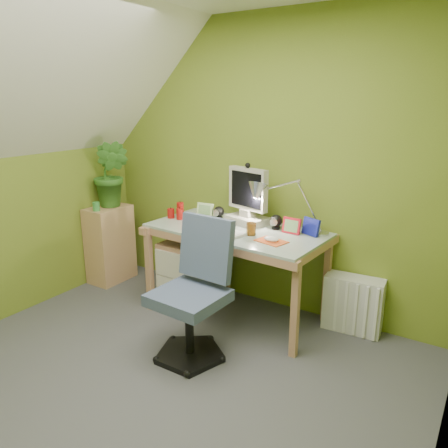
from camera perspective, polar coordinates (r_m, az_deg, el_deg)
The scene contains 20 objects.
floor at distance 2.91m, azimuth -11.46°, elevation -21.26°, with size 3.20×3.20×0.01m, color #4D4D52.
wall_back at distance 3.66m, azimuth 5.11°, elevation 7.48°, with size 3.20×0.01×2.40m, color olive.
desk at distance 3.59m, azimuth 1.56°, elevation -6.36°, with size 1.40×0.70×0.75m, color tan, non-canonical shape.
monitor at distance 3.54m, azimuth 3.15°, elevation 4.37°, with size 0.40×0.23×0.55m, color #B3B0A1, non-canonical shape.
speaker_left at distance 3.71m, azimuth -0.68°, elevation 1.47°, with size 0.09×0.09×0.11m, color black, non-canonical shape.
speaker_right at distance 3.46m, azimuth 6.82°, elevation 0.26°, with size 0.10×0.10×0.12m, color black, non-canonical shape.
keyboard at distance 3.39m, azimuth -0.77°, elevation -0.78°, with size 0.47×0.15×0.02m, color silver.
mousepad at distance 3.17m, azimuth 6.19°, elevation -2.24°, with size 0.22×0.15×0.01m, color #DA5422.
mouse at distance 3.16m, azimuth 6.20°, elevation -1.96°, with size 0.11×0.07×0.04m, color white.
amber_tumbler at distance 3.30m, azimuth 3.58°, elevation -0.66°, with size 0.07×0.07×0.09m, color #8A5314.
candle_cluster at distance 3.78m, azimuth -6.11°, elevation 1.76°, with size 0.17×0.15×0.13m, color #AA130E, non-canonical shape.
photo_frame_red at distance 3.36m, azimuth 8.82°, elevation -0.22°, with size 0.14×0.02×0.12m, color red.
photo_frame_blue at distance 3.35m, azimuth 11.29°, elevation -0.36°, with size 0.15×0.02×0.13m, color #151C94.
photo_frame_green at distance 3.77m, azimuth -2.50°, elevation 1.78°, with size 0.15×0.02×0.13m, color #BCDD98.
desk_lamp at distance 3.35m, azimuth 9.89°, elevation 3.95°, with size 0.57×0.24×0.61m, color silver, non-canonical shape.
side_ledge at distance 4.42m, azimuth -14.65°, elevation -2.54°, with size 0.28×0.42×0.74m, color tan.
potted_plant at distance 4.26m, azimuth -14.51°, elevation 6.33°, with size 0.35×0.28×0.63m, color #377125.
green_cup at distance 4.20m, azimuth -16.35°, elevation 2.21°, with size 0.06×0.06×0.08m, color green.
task_chair at distance 2.99m, azimuth -4.65°, elevation -9.34°, with size 0.52×0.52×0.93m, color #455372, non-canonical shape.
radiator at distance 3.56m, azimuth 16.50°, elevation -10.00°, with size 0.44×0.18×0.44m, color silver.
Camera 1 is at (1.67, -1.61, 1.75)m, focal length 35.00 mm.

